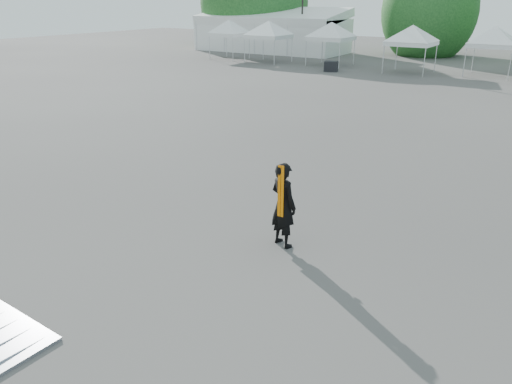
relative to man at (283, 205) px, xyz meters
The scene contains 11 objects.
ground 1.40m from the man, 113.53° to the left, with size 120.00×120.00×0.00m, color #474442.
marquee 42.36m from the man, 121.95° to the left, with size 15.00×6.25×4.23m.
tree_far_w 47.18m from the man, 124.15° to the left, with size 4.80×4.80×7.30m.
tree_mid_w 41.89m from the man, 101.61° to the left, with size 4.16×4.16×6.33m.
tent_a 36.02m from the man, 127.86° to the left, with size 3.84×3.84×3.88m.
tent_b 33.52m from the man, 122.40° to the left, with size 4.37×4.37×3.88m.
tent_c 31.92m from the man, 113.47° to the left, with size 4.35×4.35×3.88m.
tent_d 29.03m from the man, 101.94° to the left, with size 4.39×4.39×3.88m.
tent_e 29.96m from the man, 91.59° to the left, with size 4.29×4.29×3.88m.
man is the anchor object (origin of this frame).
crate_west 28.18m from the man, 113.03° to the left, with size 0.95×0.74×0.74m, color black.
Camera 1 is at (5.35, -9.58, 5.16)m, focal length 35.00 mm.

